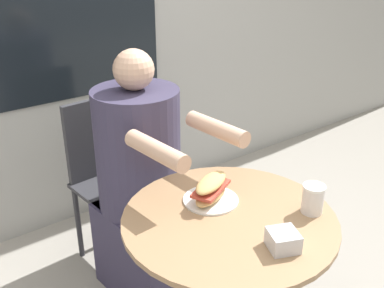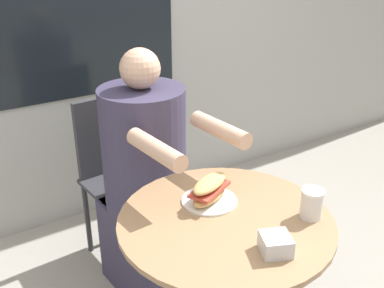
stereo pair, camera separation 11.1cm
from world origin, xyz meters
TOP-DOWN VIEW (x-y plane):
  - cafe_table at (0.00, 0.00)m, footprint 0.76×0.76m
  - diner_chair at (-0.01, 0.93)m, footprint 0.41×0.41m
  - seated_diner at (0.00, 0.58)m, footprint 0.42×0.70m
  - sandwich_on_plate at (0.01, 0.12)m, footprint 0.21×0.21m
  - drink_cup at (0.25, -0.15)m, footprint 0.08×0.08m
  - napkin_box at (0.02, -0.23)m, footprint 0.12×0.12m

SIDE VIEW (x-z plane):
  - seated_diner at x=0.00m, z-range -0.08..1.11m
  - diner_chair at x=-0.01m, z-range 0.09..0.96m
  - cafe_table at x=0.00m, z-range 0.17..0.88m
  - napkin_box at x=0.02m, z-range 0.71..0.77m
  - sandwich_on_plate at x=0.01m, z-range 0.70..0.80m
  - drink_cup at x=0.25m, z-range 0.71..0.82m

